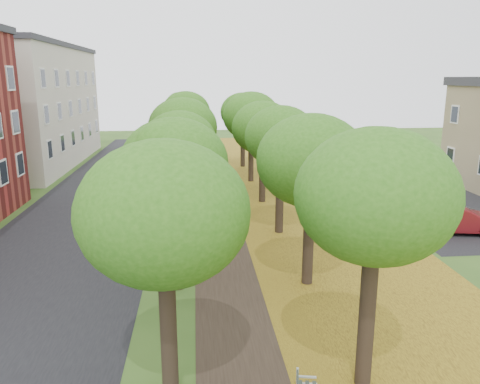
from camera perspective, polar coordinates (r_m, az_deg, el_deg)
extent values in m
cube|color=black|center=(26.80, -18.27, -3.27)|extent=(8.00, 70.00, 0.01)
cube|color=black|center=(26.15, -2.02, -2.97)|extent=(3.20, 70.00, 0.01)
cube|color=olive|center=(26.90, 8.68, -2.65)|extent=(7.50, 70.00, 0.01)
cube|color=black|center=(30.93, 23.69, -1.51)|extent=(9.00, 16.00, 0.01)
cylinder|color=black|center=(11.60, -8.70, -16.54)|extent=(0.40, 0.40, 3.40)
ellipsoid|color=#285C13|center=(10.43, -9.29, -2.34)|extent=(3.88, 3.88, 3.30)
cylinder|color=black|center=(17.05, -7.64, -6.35)|extent=(0.40, 0.40, 3.40)
ellipsoid|color=#285C13|center=(16.28, -7.97, 3.49)|extent=(3.88, 3.88, 3.30)
cylinder|color=black|center=(22.77, -7.13, -1.18)|extent=(0.40, 0.40, 3.40)
ellipsoid|color=#285C13|center=(22.20, -7.35, 6.22)|extent=(3.88, 3.88, 3.30)
cylinder|color=black|center=(28.61, -6.82, 1.90)|extent=(0.40, 0.40, 3.40)
ellipsoid|color=#285C13|center=(28.16, -6.99, 7.80)|extent=(3.88, 3.88, 3.30)
cylinder|color=black|center=(34.51, -6.62, 3.93)|extent=(0.40, 0.40, 3.40)
ellipsoid|color=#285C13|center=(34.13, -6.76, 8.83)|extent=(3.88, 3.88, 3.30)
cylinder|color=black|center=(40.43, -6.47, 5.36)|extent=(0.40, 0.40, 3.40)
ellipsoid|color=#285C13|center=(40.12, -6.59, 9.55)|extent=(3.88, 3.88, 3.30)
cylinder|color=black|center=(12.27, 15.16, -15.09)|extent=(0.40, 0.40, 3.40)
ellipsoid|color=#285C13|center=(11.17, 16.10, -1.63)|extent=(3.88, 3.88, 3.30)
cylinder|color=black|center=(17.51, 8.34, -5.82)|extent=(0.40, 0.40, 3.40)
ellipsoid|color=#285C13|center=(16.76, 8.68, 3.76)|extent=(3.88, 3.88, 3.30)
cylinder|color=black|center=(23.12, 4.85, -0.89)|extent=(0.40, 0.40, 3.40)
ellipsoid|color=#285C13|center=(22.56, 5.00, 6.40)|extent=(3.88, 3.88, 3.30)
cylinder|color=black|center=(28.89, 2.74, 2.09)|extent=(0.40, 0.40, 3.40)
ellipsoid|color=#285C13|center=(28.44, 2.81, 7.94)|extent=(3.88, 3.88, 3.30)
cylinder|color=black|center=(34.74, 1.34, 4.08)|extent=(0.40, 0.40, 3.40)
ellipsoid|color=#285C13|center=(34.37, 1.37, 8.95)|extent=(3.88, 3.88, 3.30)
cylinder|color=black|center=(40.63, 0.34, 5.49)|extent=(0.40, 0.40, 3.40)
ellipsoid|color=#285C13|center=(40.31, 0.34, 9.66)|extent=(3.88, 3.88, 3.30)
cube|color=beige|center=(45.79, -25.64, 9.25)|extent=(10.00, 20.00, 10.00)
cube|color=#2D2D33|center=(45.80, -26.33, 15.72)|extent=(10.30, 20.30, 0.40)
cube|color=silver|center=(12.08, 8.24, -21.41)|extent=(0.42, 0.13, 0.04)
imported|color=#BBBBC0|center=(26.36, 23.01, -2.22)|extent=(4.52, 1.82, 1.54)
imported|color=maroon|center=(25.59, 24.80, -2.99)|extent=(4.52, 2.22, 1.43)
imported|color=#333439|center=(30.57, 18.84, -0.01)|extent=(4.75, 2.91, 1.29)
imported|color=white|center=(31.90, 17.69, 0.62)|extent=(4.81, 2.57, 1.28)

